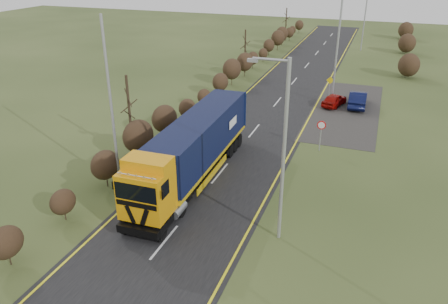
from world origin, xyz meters
The scene contains 14 objects.
ground centered at (0.00, 0.00, 0.00)m, with size 160.00×160.00×0.00m, color #303F1B.
road centered at (0.00, 10.00, 0.01)m, with size 8.00×120.00×0.02m, color black.
layby centered at (6.50, 20.00, 0.01)m, with size 6.00×18.00×0.02m, color #2E2B29.
lane_markings centered at (0.00, 9.69, 0.03)m, with size 7.52×116.00×0.01m.
hedgerow centered at (-6.00, 7.89, 1.62)m, with size 2.24×102.04×6.05m.
lorry centered at (-1.24, 2.66, 2.29)m, with size 2.82×14.52×4.04m.
car_red_hatchback centered at (5.31, 20.72, 0.59)m, with size 1.40×3.48×1.19m, color #940B07.
car_blue_sedan centered at (7.39, 21.29, 0.74)m, with size 1.56×4.49×1.48m, color black.
streetlight_near centered at (5.20, -1.58, 5.11)m, with size 1.97×0.19×9.26m.
streetlight_mid centered at (4.87, 21.29, 5.65)m, with size 2.16×0.20×10.18m.
streetlight_far centered at (5.66, 47.96, 5.66)m, with size 2.16×0.20×10.20m.
left_pole centered at (-5.20, 0.17, 5.20)m, with size 0.16×0.16×10.40m, color #9FA1A5.
speed_sign centered at (5.60, 9.93, 1.64)m, with size 0.65×0.10×2.34m.
warning_board centered at (4.42, 23.88, 1.21)m, with size 0.75×0.11×1.97m.
Camera 1 is at (9.03, -19.97, 13.37)m, focal length 35.00 mm.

